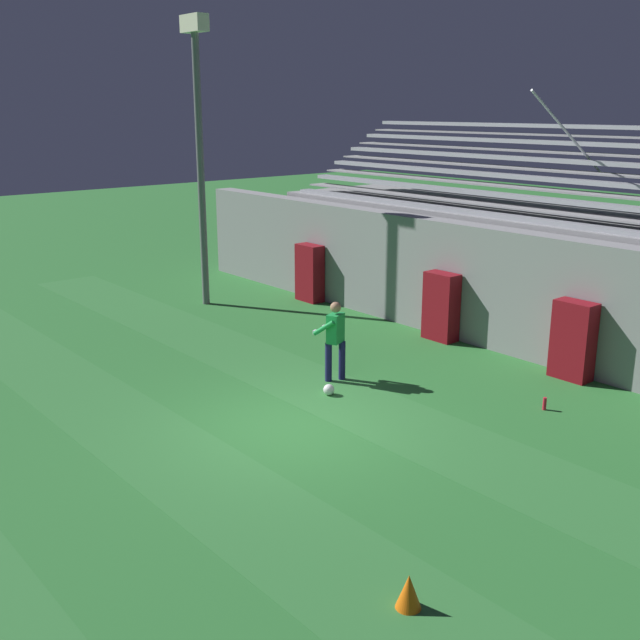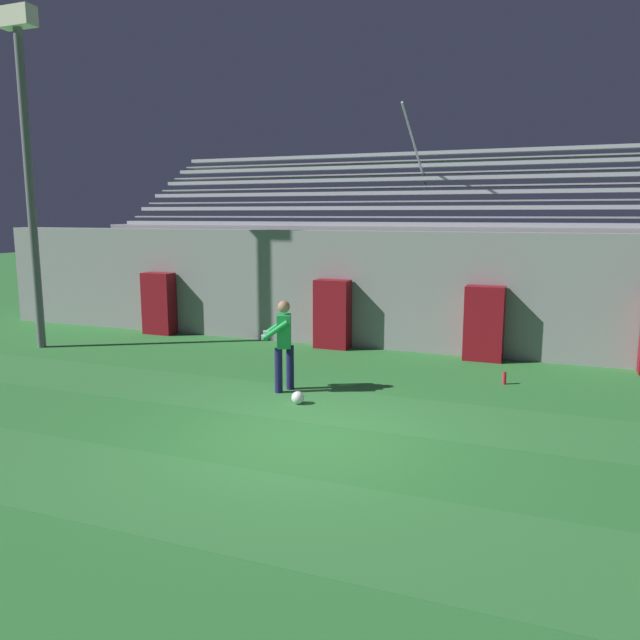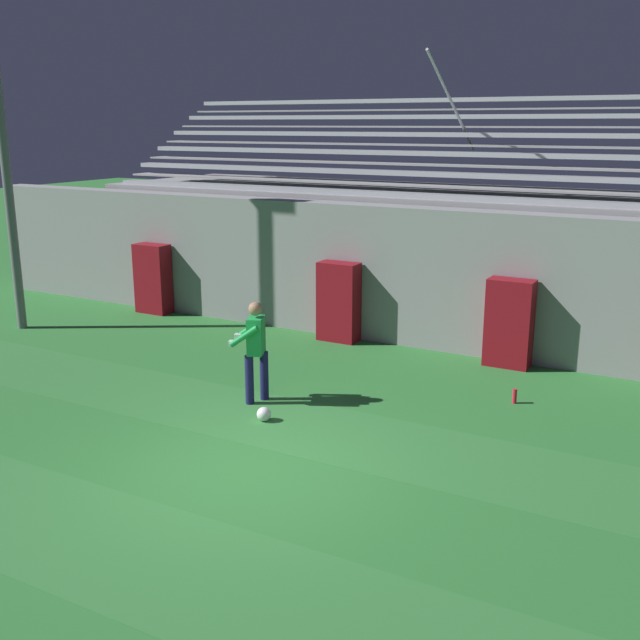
{
  "view_description": "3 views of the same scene",
  "coord_description": "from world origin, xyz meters",
  "px_view_note": "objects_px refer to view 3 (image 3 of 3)",
  "views": [
    {
      "loc": [
        9.59,
        -7.49,
        5.44
      ],
      "look_at": [
        -0.55,
        1.1,
        1.65
      ],
      "focal_mm": 42.0,
      "sensor_mm": 36.0,
      "label": 1
    },
    {
      "loc": [
        3.33,
        -7.9,
        3.2
      ],
      "look_at": [
        -0.66,
        2.3,
        1.33
      ],
      "focal_mm": 35.0,
      "sensor_mm": 36.0,
      "label": 2
    },
    {
      "loc": [
        5.11,
        -7.44,
        4.4
      ],
      "look_at": [
        -0.52,
        2.85,
        1.31
      ],
      "focal_mm": 42.0,
      "sensor_mm": 36.0,
      "label": 3
    }
  ],
  "objects_px": {
    "water_bottle": "(515,396)",
    "soccer_ball": "(264,414)",
    "padding_pillar_gate_left": "(339,302)",
    "padding_pillar_gate_right": "(509,323)",
    "goalkeeper": "(255,345)",
    "padding_pillar_far_left": "(153,279)"
  },
  "relations": [
    {
      "from": "water_bottle",
      "to": "padding_pillar_gate_right",
      "type": "bearing_deg",
      "value": 108.65
    },
    {
      "from": "padding_pillar_gate_left",
      "to": "padding_pillar_far_left",
      "type": "bearing_deg",
      "value": 180.0
    },
    {
      "from": "padding_pillar_gate_left",
      "to": "soccer_ball",
      "type": "bearing_deg",
      "value": -77.12
    },
    {
      "from": "goalkeeper",
      "to": "soccer_ball",
      "type": "distance_m",
      "value": 1.2
    },
    {
      "from": "soccer_ball",
      "to": "padding_pillar_far_left",
      "type": "bearing_deg",
      "value": 143.36
    },
    {
      "from": "water_bottle",
      "to": "soccer_ball",
      "type": "bearing_deg",
      "value": -140.77
    },
    {
      "from": "padding_pillar_gate_right",
      "to": "padding_pillar_far_left",
      "type": "distance_m",
      "value": 8.52
    },
    {
      "from": "padding_pillar_far_left",
      "to": "soccer_ball",
      "type": "bearing_deg",
      "value": -36.64
    },
    {
      "from": "goalkeeper",
      "to": "padding_pillar_gate_left",
      "type": "bearing_deg",
      "value": 96.86
    },
    {
      "from": "padding_pillar_gate_left",
      "to": "padding_pillar_far_left",
      "type": "relative_size",
      "value": 1.0
    },
    {
      "from": "padding_pillar_gate_right",
      "to": "padding_pillar_far_left",
      "type": "xyz_separation_m",
      "value": [
        -8.52,
        0.0,
        0.0
      ]
    },
    {
      "from": "soccer_ball",
      "to": "water_bottle",
      "type": "xyz_separation_m",
      "value": [
        3.16,
        2.58,
        0.01
      ]
    },
    {
      "from": "padding_pillar_far_left",
      "to": "soccer_ball",
      "type": "distance_m",
      "value": 7.5
    },
    {
      "from": "padding_pillar_gate_right",
      "to": "water_bottle",
      "type": "distance_m",
      "value": 2.1
    },
    {
      "from": "padding_pillar_gate_right",
      "to": "goalkeeper",
      "type": "distance_m",
      "value": 4.91
    },
    {
      "from": "padding_pillar_far_left",
      "to": "goalkeeper",
      "type": "height_order",
      "value": "goalkeeper"
    },
    {
      "from": "padding_pillar_gate_left",
      "to": "water_bottle",
      "type": "bearing_deg",
      "value": -24.1
    },
    {
      "from": "padding_pillar_gate_right",
      "to": "goalkeeper",
      "type": "bearing_deg",
      "value": -129.03
    },
    {
      "from": "padding_pillar_gate_left",
      "to": "goalkeeper",
      "type": "distance_m",
      "value": 3.84
    },
    {
      "from": "padding_pillar_gate_right",
      "to": "water_bottle",
      "type": "xyz_separation_m",
      "value": [
        0.63,
        -1.87,
        -0.7
      ]
    },
    {
      "from": "padding_pillar_gate_left",
      "to": "goalkeeper",
      "type": "xyz_separation_m",
      "value": [
        0.46,
        -3.81,
        0.13
      ]
    },
    {
      "from": "padding_pillar_far_left",
      "to": "water_bottle",
      "type": "distance_m",
      "value": 9.37
    }
  ]
}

